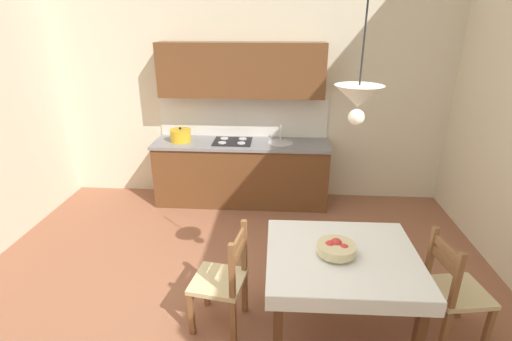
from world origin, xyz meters
name	(u,v)px	position (x,y,z in m)	size (l,w,h in m)	color
ground_plane	(228,328)	(0.00, 0.00, -0.05)	(6.02, 6.04, 0.10)	#935B42
wall_back	(252,56)	(0.00, 2.78, 2.01)	(6.02, 0.12, 4.01)	beige
kitchen_cabinetry	(241,144)	(-0.13, 2.45, 0.86)	(2.42, 0.63, 2.20)	brown
dining_table	(341,268)	(0.93, 0.01, 0.62)	(1.20, 1.06, 0.75)	#56331C
dining_chair_window_side	(454,291)	(1.84, 0.02, 0.44)	(0.48, 0.48, 0.93)	#D1BC89
dining_chair_tv_side	(223,280)	(-0.03, 0.02, 0.44)	(0.48, 0.48, 0.93)	#D1BC89
fruit_bowl	(336,248)	(0.87, 0.01, 0.81)	(0.30, 0.30, 0.12)	beige
pendant_lamp	(358,98)	(0.92, -0.03, 1.99)	(0.32, 0.32, 0.80)	black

